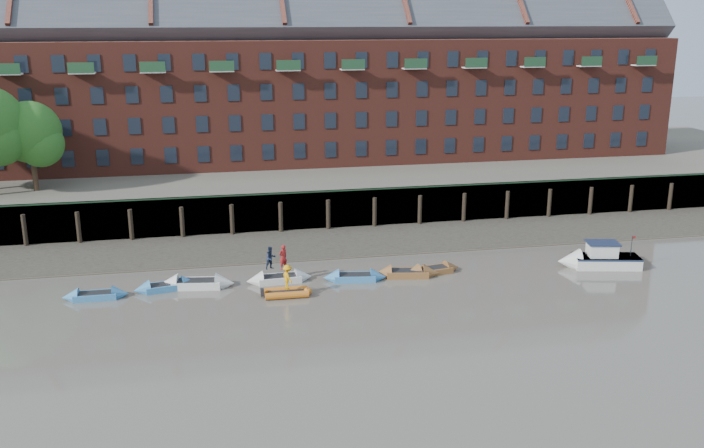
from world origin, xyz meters
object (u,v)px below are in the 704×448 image
object	(u,v)px
person_rower_a	(283,257)
person_rib_crew	(288,277)
rowboat_0	(96,296)
rowboat_2	(197,284)
motor_launch	(593,259)
rowboat_5	(407,273)
person_rower_b	(271,258)
rowboat_4	(355,277)
rowboat_1	(166,287)
rowboat_6	(432,270)
rowboat_3	(279,279)
rib_tender	(288,292)

from	to	relation	value
person_rower_a	person_rib_crew	bearing A→B (deg)	58.16
rowboat_0	rowboat_2	bearing A→B (deg)	7.70
motor_launch	person_rib_crew	world-z (taller)	person_rib_crew
rowboat_5	person_rower_b	size ratio (longest dim) A/B	2.96
rowboat_4	person_rib_crew	world-z (taller)	person_rib_crew
rowboat_2	rowboat_5	size ratio (longest dim) A/B	1.10
rowboat_0	rowboat_5	bearing A→B (deg)	0.63
rowboat_0	rowboat_1	xyz separation A→B (m)	(4.36, 0.76, 0.01)
rowboat_0	rowboat_6	xyz separation A→B (m)	(22.57, 0.40, 0.00)
rowboat_0	rowboat_1	bearing A→B (deg)	10.20
rowboat_2	person_rower_a	size ratio (longest dim) A/B	2.93
rowboat_4	person_rower_b	distance (m)	5.88
rowboat_5	rowboat_1	bearing A→B (deg)	-172.42
rowboat_3	person_rower_b	xyz separation A→B (m)	(-0.52, 0.26, 1.43)
rowboat_4	rowboat_5	xyz separation A→B (m)	(3.73, 0.06, 0.01)
person_rower_a	person_rib_crew	size ratio (longest dim) A/B	1.08
rib_tender	person_rib_crew	distance (m)	1.08
rowboat_2	rowboat_4	bearing A→B (deg)	4.41
rowboat_0	motor_launch	xyz separation A→B (m)	(34.31, -0.58, 0.40)
rowboat_6	motor_launch	xyz separation A→B (m)	(11.74, -0.98, 0.39)
motor_launch	rowboat_5	bearing A→B (deg)	9.33
rowboat_3	rowboat_5	distance (m)	8.84
rowboat_2	rowboat_5	distance (m)	14.33
rowboat_5	rowboat_6	bearing A→B (deg)	17.90
rowboat_5	rib_tender	xyz separation A→B (m)	(-8.53, -2.06, -0.00)
rowboat_6	rowboat_4	bearing A→B (deg)	173.40
rowboat_1	motor_launch	xyz separation A→B (m)	(29.95, -1.35, 0.39)
rowboat_1	rib_tender	world-z (taller)	rowboat_1
rowboat_2	person_rib_crew	distance (m)	6.50
motor_launch	person_rower_a	bearing A→B (deg)	8.87
rowboat_4	rowboat_5	bearing A→B (deg)	9.40
rowboat_0	person_rower_a	world-z (taller)	person_rower_a
rib_tender	motor_launch	world-z (taller)	motor_launch
rowboat_4	rowboat_6	xyz separation A→B (m)	(5.62, 0.33, -0.01)
person_rower_b	motor_launch	bearing A→B (deg)	-28.04
rowboat_0	rowboat_1	distance (m)	4.43
rowboat_0	rowboat_1	size ratio (longest dim) A/B	0.94
rowboat_3	rowboat_1	bearing A→B (deg)	177.08
rowboat_3	rowboat_6	bearing A→B (deg)	-4.88
rowboat_3	rowboat_5	bearing A→B (deg)	-7.04
rowboat_0	rib_tender	distance (m)	12.31
rowboat_0	person_rower_b	bearing A→B (deg)	5.44
rowboat_2	rowboat_3	xyz separation A→B (m)	(5.49, -0.07, -0.02)
rowboat_2	rowboat_5	world-z (taller)	rowboat_2
rowboat_1	rib_tender	size ratio (longest dim) A/B	1.43
rowboat_5	person_rower_a	distance (m)	8.69
rowboat_1	rowboat_4	xyz separation A→B (m)	(12.59, -0.70, 0.01)
rowboat_6	person_rower_b	size ratio (longest dim) A/B	2.77
rowboat_1	rib_tender	distance (m)	8.25
rowboat_2	rowboat_5	xyz separation A→B (m)	(14.31, -0.70, -0.02)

